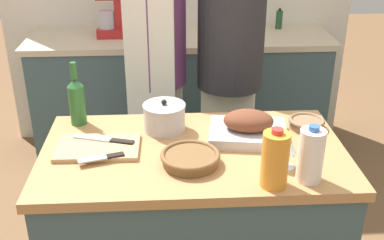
% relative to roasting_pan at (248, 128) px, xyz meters
% --- Properties ---
extents(kitchen_island, '(1.22, 0.69, 0.89)m').
position_rel_roasting_pan_xyz_m(kitchen_island, '(-0.23, -0.08, -0.49)').
color(kitchen_island, '#3D565B').
rests_on(kitchen_island, ground_plane).
extents(back_counter, '(2.11, 0.60, 0.92)m').
position_rel_roasting_pan_xyz_m(back_counter, '(-0.23, 1.50, -0.48)').
color(back_counter, '#3D565B').
rests_on(back_counter, ground_plane).
extents(roasting_pan, '(0.35, 0.29, 0.12)m').
position_rel_roasting_pan_xyz_m(roasting_pan, '(0.00, 0.00, 0.00)').
color(roasting_pan, '#BCBCC1').
rests_on(roasting_pan, kitchen_island).
extents(wicker_basket, '(0.23, 0.23, 0.05)m').
position_rel_roasting_pan_xyz_m(wicker_basket, '(-0.25, -0.20, -0.02)').
color(wicker_basket, brown).
rests_on(wicker_basket, kitchen_island).
extents(cutting_board, '(0.33, 0.22, 0.02)m').
position_rel_roasting_pan_xyz_m(cutting_board, '(-0.62, -0.06, -0.04)').
color(cutting_board, tan).
rests_on(cutting_board, kitchen_island).
extents(stock_pot, '(0.18, 0.18, 0.14)m').
position_rel_roasting_pan_xyz_m(stock_pot, '(-0.35, 0.10, 0.01)').
color(stock_pot, '#B7B7BC').
rests_on(stock_pot, kitchen_island).
extents(mixing_bowl, '(0.16, 0.16, 0.04)m').
position_rel_roasting_pan_xyz_m(mixing_bowl, '(0.27, 0.08, -0.02)').
color(mixing_bowl, '#846647').
rests_on(mixing_bowl, kitchen_island).
extents(juice_jug, '(0.10, 0.10, 0.22)m').
position_rel_roasting_pan_xyz_m(juice_jug, '(0.03, -0.36, 0.06)').
color(juice_jug, orange).
rests_on(juice_jug, kitchen_island).
extents(milk_jug, '(0.09, 0.09, 0.22)m').
position_rel_roasting_pan_xyz_m(milk_jug, '(0.17, -0.33, 0.05)').
color(milk_jug, white).
rests_on(milk_jug, kitchen_island).
extents(wine_bottle_green, '(0.07, 0.07, 0.29)m').
position_rel_roasting_pan_xyz_m(wine_bottle_green, '(-0.73, 0.18, 0.06)').
color(wine_bottle_green, '#28662D').
rests_on(wine_bottle_green, kitchen_island).
extents(wine_glass_left, '(0.08, 0.08, 0.12)m').
position_rel_roasting_pan_xyz_m(wine_glass_left, '(0.10, -0.24, 0.04)').
color(wine_glass_left, silver).
rests_on(wine_glass_left, kitchen_island).
extents(knife_chef, '(0.26, 0.10, 0.01)m').
position_rel_roasting_pan_xyz_m(knife_chef, '(-0.59, -0.02, -0.03)').
color(knife_chef, '#B7B7BC').
rests_on(knife_chef, cutting_board).
extents(knife_paring, '(0.18, 0.08, 0.01)m').
position_rel_roasting_pan_xyz_m(knife_paring, '(-0.58, -0.16, -0.03)').
color(knife_paring, '#B7B7BC').
rests_on(knife_paring, cutting_board).
extents(stand_mixer, '(0.18, 0.14, 0.36)m').
position_rel_roasting_pan_xyz_m(stand_mixer, '(-0.71, 1.50, 0.13)').
color(stand_mixer, '#B22323').
rests_on(stand_mixer, back_counter).
extents(condiment_bottle_tall, '(0.06, 0.06, 0.22)m').
position_rel_roasting_pan_xyz_m(condiment_bottle_tall, '(-0.41, 1.67, 0.08)').
color(condiment_bottle_tall, '#234C28').
rests_on(condiment_bottle_tall, back_counter).
extents(condiment_bottle_short, '(0.05, 0.05, 0.15)m').
position_rel_roasting_pan_xyz_m(condiment_bottle_short, '(0.50, 1.65, 0.04)').
color(condiment_bottle_short, '#234C28').
rests_on(condiment_bottle_short, back_counter).
extents(person_cook_aproned, '(0.34, 0.36, 1.79)m').
position_rel_roasting_pan_xyz_m(person_cook_aproned, '(-0.39, 0.76, 0.06)').
color(person_cook_aproned, beige).
rests_on(person_cook_aproned, ground_plane).
extents(person_cook_guest, '(0.36, 0.36, 1.76)m').
position_rel_roasting_pan_xyz_m(person_cook_guest, '(0.02, 0.73, 0.03)').
color(person_cook_guest, beige).
rests_on(person_cook_guest, ground_plane).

